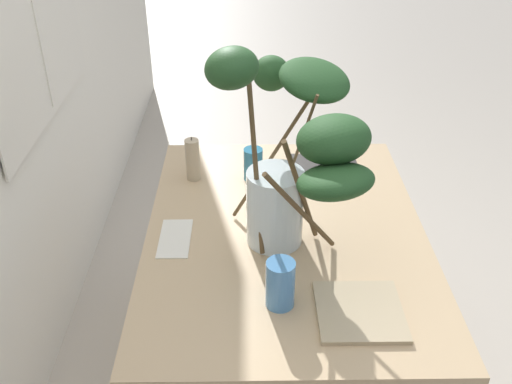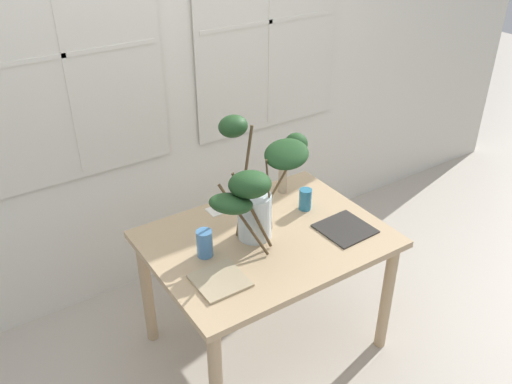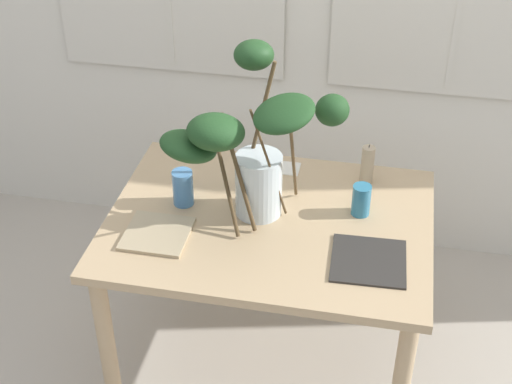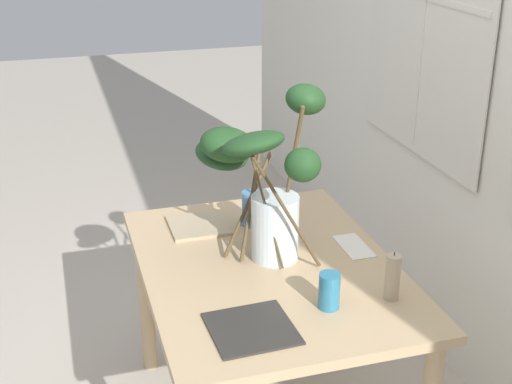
{
  "view_description": "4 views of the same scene",
  "coord_description": "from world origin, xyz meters",
  "px_view_note": "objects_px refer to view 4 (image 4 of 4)",
  "views": [
    {
      "loc": [
        -1.46,
        0.11,
        1.78
      ],
      "look_at": [
        -0.02,
        0.09,
        0.88
      ],
      "focal_mm": 40.36,
      "sensor_mm": 36.0,
      "label": 1
    },
    {
      "loc": [
        -1.26,
        -1.82,
        2.3
      ],
      "look_at": [
        -0.02,
        0.07,
        0.95
      ],
      "focal_mm": 38.23,
      "sensor_mm": 36.0,
      "label": 2
    },
    {
      "loc": [
        0.37,
        -2.1,
        2.32
      ],
      "look_at": [
        -0.05,
        0.01,
        0.83
      ],
      "focal_mm": 51.89,
      "sensor_mm": 36.0,
      "label": 3
    },
    {
      "loc": [
        2.11,
        -0.67,
        1.94
      ],
      "look_at": [
        -0.1,
        -0.02,
        0.96
      ],
      "focal_mm": 50.38,
      "sensor_mm": 36.0,
      "label": 4
    }
  ],
  "objects_px": {
    "drinking_glass_blue_right": "(329,291)",
    "plate_square_left": "(198,225)",
    "drinking_glass_blue_left": "(252,209)",
    "pillar_candle": "(392,277)",
    "vase_with_branches": "(260,178)",
    "dining_table": "(268,289)",
    "plate_square_right": "(251,329)"
  },
  "relations": [
    {
      "from": "drinking_glass_blue_left",
      "to": "pillar_candle",
      "type": "bearing_deg",
      "value": 23.04
    },
    {
      "from": "dining_table",
      "to": "drinking_glass_blue_left",
      "type": "relative_size",
      "value": 8.49
    },
    {
      "from": "drinking_glass_blue_right",
      "to": "pillar_candle",
      "type": "height_order",
      "value": "pillar_candle"
    },
    {
      "from": "dining_table",
      "to": "plate_square_left",
      "type": "relative_size",
      "value": 5.22
    },
    {
      "from": "vase_with_branches",
      "to": "drinking_glass_blue_left",
      "type": "relative_size",
      "value": 4.82
    },
    {
      "from": "drinking_glass_blue_left",
      "to": "plate_square_left",
      "type": "bearing_deg",
      "value": -100.62
    },
    {
      "from": "drinking_glass_blue_right",
      "to": "plate_square_left",
      "type": "height_order",
      "value": "drinking_glass_blue_right"
    },
    {
      "from": "plate_square_left",
      "to": "plate_square_right",
      "type": "xyz_separation_m",
      "value": [
        0.74,
        0.0,
        -0.0
      ]
    },
    {
      "from": "vase_with_branches",
      "to": "pillar_candle",
      "type": "relative_size",
      "value": 3.99
    },
    {
      "from": "dining_table",
      "to": "plate_square_right",
      "type": "distance_m",
      "value": 0.42
    },
    {
      "from": "plate_square_left",
      "to": "plate_square_right",
      "type": "bearing_deg",
      "value": 0.12
    },
    {
      "from": "drinking_glass_blue_right",
      "to": "plate_square_right",
      "type": "xyz_separation_m",
      "value": [
        0.05,
        -0.27,
        -0.06
      ]
    },
    {
      "from": "vase_with_branches",
      "to": "plate_square_left",
      "type": "distance_m",
      "value": 0.45
    },
    {
      "from": "plate_square_left",
      "to": "plate_square_right",
      "type": "distance_m",
      "value": 0.74
    },
    {
      "from": "plate_square_right",
      "to": "pillar_candle",
      "type": "bearing_deg",
      "value": 95.46
    },
    {
      "from": "plate_square_left",
      "to": "pillar_candle",
      "type": "bearing_deg",
      "value": 34.96
    },
    {
      "from": "drinking_glass_blue_right",
      "to": "vase_with_branches",
      "type": "bearing_deg",
      "value": -164.52
    },
    {
      "from": "drinking_glass_blue_left",
      "to": "plate_square_left",
      "type": "distance_m",
      "value": 0.22
    },
    {
      "from": "vase_with_branches",
      "to": "drinking_glass_blue_left",
      "type": "distance_m",
      "value": 0.35
    },
    {
      "from": "drinking_glass_blue_left",
      "to": "pillar_candle",
      "type": "distance_m",
      "value": 0.71
    },
    {
      "from": "dining_table",
      "to": "pillar_candle",
      "type": "height_order",
      "value": "pillar_candle"
    },
    {
      "from": "plate_square_left",
      "to": "pillar_candle",
      "type": "height_order",
      "value": "pillar_candle"
    },
    {
      "from": "plate_square_right",
      "to": "pillar_candle",
      "type": "height_order",
      "value": "pillar_candle"
    },
    {
      "from": "vase_with_branches",
      "to": "drinking_glass_blue_right",
      "type": "relative_size",
      "value": 5.57
    },
    {
      "from": "plate_square_right",
      "to": "pillar_candle",
      "type": "distance_m",
      "value": 0.49
    },
    {
      "from": "dining_table",
      "to": "drinking_glass_blue_left",
      "type": "height_order",
      "value": "drinking_glass_blue_left"
    },
    {
      "from": "vase_with_branches",
      "to": "plate_square_right",
      "type": "relative_size",
      "value": 2.65
    },
    {
      "from": "drinking_glass_blue_left",
      "to": "drinking_glass_blue_right",
      "type": "xyz_separation_m",
      "value": [
        0.65,
        0.06,
        -0.01
      ]
    },
    {
      "from": "vase_with_branches",
      "to": "drinking_glass_blue_right",
      "type": "bearing_deg",
      "value": 15.48
    },
    {
      "from": "drinking_glass_blue_right",
      "to": "plate_square_left",
      "type": "distance_m",
      "value": 0.74
    },
    {
      "from": "plate_square_left",
      "to": "pillar_candle",
      "type": "relative_size",
      "value": 1.35
    },
    {
      "from": "pillar_candle",
      "to": "drinking_glass_blue_right",
      "type": "bearing_deg",
      "value": -91.25
    }
  ]
}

